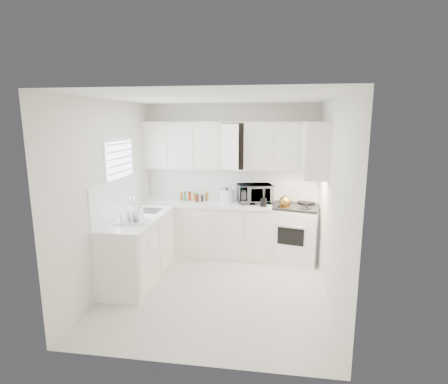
% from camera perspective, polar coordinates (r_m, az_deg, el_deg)
% --- Properties ---
extents(floor, '(3.20, 3.20, 0.00)m').
position_cam_1_polar(floor, '(5.18, -1.17, -15.24)').
color(floor, beige).
rests_on(floor, ground).
extents(ceiling, '(3.20, 3.20, 0.00)m').
position_cam_1_polar(ceiling, '(4.64, -1.31, 14.81)').
color(ceiling, white).
rests_on(ceiling, ground).
extents(wall_back, '(3.00, 0.00, 3.00)m').
position_cam_1_polar(wall_back, '(6.30, 1.20, 2.04)').
color(wall_back, silver).
rests_on(wall_back, ground).
extents(wall_front, '(3.00, 0.00, 3.00)m').
position_cam_1_polar(wall_front, '(3.23, -6.02, -7.10)').
color(wall_front, silver).
rests_on(wall_front, ground).
extents(wall_left, '(0.00, 3.20, 3.20)m').
position_cam_1_polar(wall_left, '(5.21, -17.74, -0.49)').
color(wall_left, silver).
rests_on(wall_left, ground).
extents(wall_right, '(0.00, 3.20, 3.20)m').
position_cam_1_polar(wall_right, '(4.74, 16.97, -1.58)').
color(wall_right, silver).
rests_on(wall_right, ground).
extents(window_blinds, '(0.06, 0.96, 1.06)m').
position_cam_1_polar(window_blinds, '(5.47, -16.11, 2.82)').
color(window_blinds, white).
rests_on(window_blinds, wall_left).
extents(lower_cabinets_back, '(2.22, 0.60, 0.90)m').
position_cam_1_polar(lower_cabinets_back, '(6.27, -2.74, -6.01)').
color(lower_cabinets_back, silver).
rests_on(lower_cabinets_back, floor).
extents(lower_cabinets_left, '(0.60, 1.60, 0.90)m').
position_cam_1_polar(lower_cabinets_left, '(5.49, -13.43, -8.88)').
color(lower_cabinets_left, silver).
rests_on(lower_cabinets_left, floor).
extents(countertop_back, '(2.24, 0.64, 0.05)m').
position_cam_1_polar(countertop_back, '(6.13, -2.80, -1.80)').
color(countertop_back, white).
rests_on(countertop_back, lower_cabinets_back).
extents(countertop_left, '(0.64, 1.62, 0.05)m').
position_cam_1_polar(countertop_left, '(5.34, -13.57, -4.10)').
color(countertop_left, white).
rests_on(countertop_left, lower_cabinets_left).
extents(backsplash_back, '(2.98, 0.02, 0.55)m').
position_cam_1_polar(backsplash_back, '(6.30, 1.18, 1.36)').
color(backsplash_back, white).
rests_on(backsplash_back, wall_back).
extents(backsplash_left, '(0.02, 1.60, 0.55)m').
position_cam_1_polar(backsplash_left, '(5.39, -16.67, -0.84)').
color(backsplash_left, white).
rests_on(backsplash_left, wall_left).
extents(upper_cabinets_back, '(3.00, 0.33, 0.80)m').
position_cam_1_polar(upper_cabinets_back, '(6.11, 1.01, 3.65)').
color(upper_cabinets_back, silver).
rests_on(upper_cabinets_back, wall_back).
extents(upper_cabinets_right, '(0.33, 0.90, 0.80)m').
position_cam_1_polar(upper_cabinets_right, '(5.48, 14.15, 2.41)').
color(upper_cabinets_right, silver).
rests_on(upper_cabinets_right, wall_right).
extents(sink, '(0.42, 0.38, 0.30)m').
position_cam_1_polar(sink, '(5.62, -12.32, -1.75)').
color(sink, gray).
rests_on(sink, countertop_left).
extents(stove, '(0.91, 0.81, 1.20)m').
position_cam_1_polar(stove, '(6.10, 11.25, -5.22)').
color(stove, white).
rests_on(stove, floor).
extents(tea_kettle, '(0.28, 0.26, 0.22)m').
position_cam_1_polar(tea_kettle, '(5.83, 9.72, -1.40)').
color(tea_kettle, olive).
rests_on(tea_kettle, stove).
extents(frying_pan, '(0.31, 0.50, 0.04)m').
position_cam_1_polar(frying_pan, '(6.18, 12.98, -1.59)').
color(frying_pan, black).
rests_on(frying_pan, stove).
extents(microwave, '(0.63, 0.46, 0.38)m').
position_cam_1_polar(microwave, '(6.04, 4.94, 0.08)').
color(microwave, gray).
rests_on(microwave, countertop_back).
extents(rice_cooker, '(0.31, 0.31, 0.25)m').
position_cam_1_polar(rice_cooker, '(6.10, 0.45, -0.42)').
color(rice_cooker, white).
rests_on(rice_cooker, countertop_back).
extents(paper_towel, '(0.12, 0.12, 0.27)m').
position_cam_1_polar(paper_towel, '(6.16, 1.71, -0.21)').
color(paper_towel, white).
rests_on(paper_towel, countertop_back).
extents(utensil_crock, '(0.11, 0.11, 0.33)m').
position_cam_1_polar(utensil_crock, '(5.78, 6.37, -0.76)').
color(utensil_crock, black).
rests_on(utensil_crock, countertop_back).
extents(dish_rack, '(0.45, 0.37, 0.22)m').
position_cam_1_polar(dish_rack, '(5.03, -14.60, -3.52)').
color(dish_rack, white).
rests_on(dish_rack, countertop_left).
extents(spice_left_0, '(0.06, 0.06, 0.13)m').
position_cam_1_polar(spice_left_0, '(6.34, -6.66, -0.59)').
color(spice_left_0, '#9A602A').
rests_on(spice_left_0, countertop_back).
extents(spice_left_1, '(0.06, 0.06, 0.13)m').
position_cam_1_polar(spice_left_1, '(6.24, -6.21, -0.78)').
color(spice_left_1, '#27773E').
rests_on(spice_left_1, countertop_back).
extents(spice_left_2, '(0.06, 0.06, 0.13)m').
position_cam_1_polar(spice_left_2, '(6.30, -5.34, -0.63)').
color(spice_left_2, '#AE3917').
rests_on(spice_left_2, countertop_back).
extents(spice_left_3, '(0.06, 0.06, 0.13)m').
position_cam_1_polar(spice_left_3, '(6.20, -4.87, -0.83)').
color(spice_left_3, gold).
rests_on(spice_left_3, countertop_back).
extents(spice_left_4, '(0.06, 0.06, 0.13)m').
position_cam_1_polar(spice_left_4, '(6.27, -4.01, -0.68)').
color(spice_left_4, '#551F18').
rests_on(spice_left_4, countertop_back).
extents(spice_left_5, '(0.06, 0.06, 0.13)m').
position_cam_1_polar(spice_left_5, '(6.17, -3.51, -0.87)').
color(spice_left_5, black).
rests_on(spice_left_5, countertop_back).
extents(spice_left_6, '(0.06, 0.06, 0.13)m').
position_cam_1_polar(spice_left_6, '(6.24, -2.67, -0.72)').
color(spice_left_6, '#9A602A').
rests_on(spice_left_6, countertop_back).
extents(sauce_right_0, '(0.06, 0.06, 0.19)m').
position_cam_1_polar(sauce_right_0, '(6.16, 6.38, -0.65)').
color(sauce_right_0, '#AE3917').
rests_on(sauce_right_0, countertop_back).
extents(sauce_right_1, '(0.06, 0.06, 0.19)m').
position_cam_1_polar(sauce_right_1, '(6.10, 6.87, -0.78)').
color(sauce_right_1, gold).
rests_on(sauce_right_1, countertop_back).
extents(sauce_right_2, '(0.06, 0.06, 0.19)m').
position_cam_1_polar(sauce_right_2, '(6.16, 7.40, -0.68)').
color(sauce_right_2, '#551F18').
rests_on(sauce_right_2, countertop_back).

